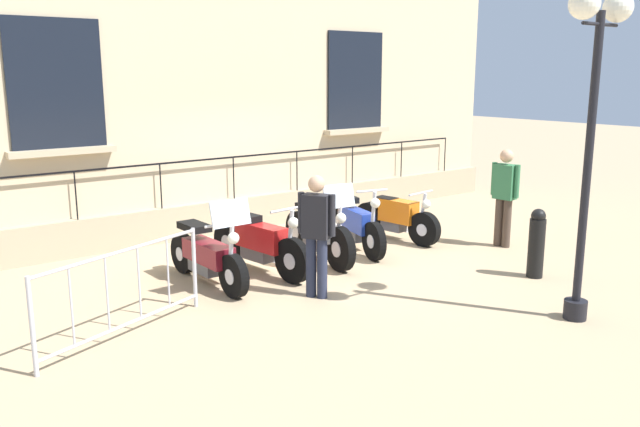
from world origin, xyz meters
name	(u,v)px	position (x,y,z in m)	size (l,w,h in m)	color
ground_plane	(303,256)	(0.00, 0.00, 0.00)	(60.00, 60.00, 0.00)	tan
building_facade	(218,15)	(-2.62, 0.00, 4.01)	(0.82, 13.98, 8.23)	#C6B28E
motorcycle_maroon	(208,256)	(0.38, -1.95, 0.42)	(2.05, 0.70, 1.34)	black
motorcycle_red	(260,244)	(0.32, -1.04, 0.44)	(2.17, 0.63, 1.09)	black
motorcycle_white	(319,235)	(0.38, 0.04, 0.44)	(2.00, 0.65, 1.34)	black
motorcycle_blue	(356,226)	(0.25, 0.93, 0.43)	(1.97, 0.73, 1.14)	black
motorcycle_orange	(397,218)	(0.18, 1.97, 0.41)	(1.87, 0.66, 0.95)	black
lamppost	(594,96)	(4.33, 1.00, 2.71)	(0.34, 1.04, 3.88)	black
crowd_barrier	(124,290)	(1.50, -3.61, 0.57)	(0.89, 2.24, 1.05)	#B7B7BF
bollard	(537,243)	(3.02, 2.06, 0.52)	(0.24, 0.24, 1.04)	black
pedestrian_standing	(317,229)	(1.75, -1.04, 0.94)	(0.47, 0.37, 1.67)	#23283D
pedestrian_walking	(505,192)	(1.62, 3.12, 0.96)	(0.53, 0.26, 1.70)	#47382D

